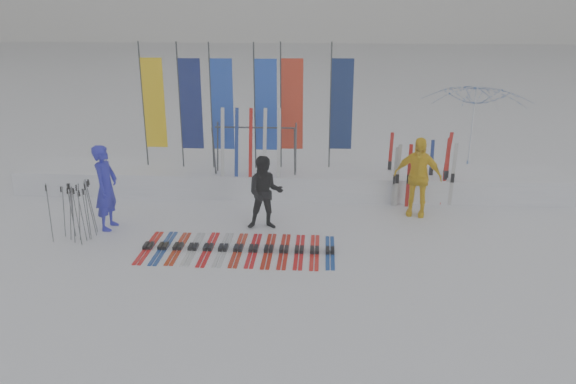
# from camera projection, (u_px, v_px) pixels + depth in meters

# --- Properties ---
(ground) EXTENTS (120.00, 120.00, 0.00)m
(ground) POSITION_uv_depth(u_px,v_px,m) (272.00, 270.00, 10.41)
(ground) COLOR white
(ground) RESTS_ON ground
(snow_bank) EXTENTS (14.00, 1.60, 0.60)m
(snow_bank) POSITION_uv_depth(u_px,v_px,m) (288.00, 180.00, 14.66)
(snow_bank) COLOR white
(snow_bank) RESTS_ON ground
(person_blue) EXTENTS (0.50, 0.71, 1.87)m
(person_blue) POSITION_uv_depth(u_px,v_px,m) (106.00, 187.00, 12.07)
(person_blue) COLOR #1F21B5
(person_blue) RESTS_ON ground
(person_black) EXTENTS (0.85, 0.70, 1.63)m
(person_black) POSITION_uv_depth(u_px,v_px,m) (265.00, 193.00, 12.10)
(person_black) COLOR black
(person_black) RESTS_ON ground
(person_yellow) EXTENTS (1.17, 0.73, 1.85)m
(person_yellow) POSITION_uv_depth(u_px,v_px,m) (418.00, 177.00, 12.85)
(person_yellow) COLOR yellow
(person_yellow) RESTS_ON ground
(tent_canopy) EXTENTS (3.47, 3.51, 2.66)m
(tent_canopy) POSITION_uv_depth(u_px,v_px,m) (473.00, 130.00, 15.62)
(tent_canopy) COLOR white
(tent_canopy) RESTS_ON ground
(ski_row) EXTENTS (3.84, 1.68, 0.07)m
(ski_row) POSITION_uv_depth(u_px,v_px,m) (239.00, 249.00, 11.24)
(ski_row) COLOR red
(ski_row) RESTS_ON ground
(pole_cluster) EXTENTS (0.81, 0.70, 1.25)m
(pole_cluster) POSITION_uv_depth(u_px,v_px,m) (77.00, 212.00, 11.59)
(pole_cluster) COLOR #595B60
(pole_cluster) RESTS_ON ground
(feather_flags) EXTENTS (5.40, 0.25, 3.20)m
(feather_flags) POSITION_uv_depth(u_px,v_px,m) (243.00, 105.00, 14.25)
(feather_flags) COLOR #383A3F
(feather_flags) RESTS_ON ground
(ski_rack) EXTENTS (2.04, 0.80, 1.23)m
(ski_rack) POSITION_uv_depth(u_px,v_px,m) (255.00, 143.00, 13.98)
(ski_rack) COLOR #383A3F
(ski_rack) RESTS_ON ground
(upright_skis) EXTENTS (1.49, 1.18, 1.67)m
(upright_skis) POSITION_uv_depth(u_px,v_px,m) (422.00, 171.00, 13.74)
(upright_skis) COLOR silver
(upright_skis) RESTS_ON ground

